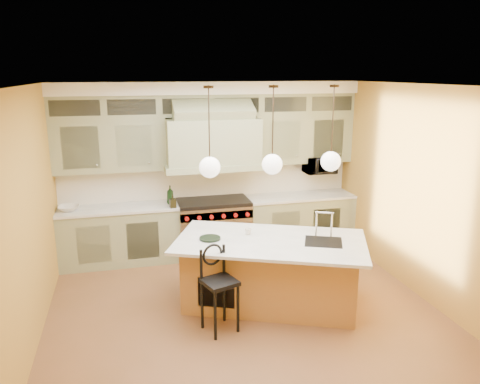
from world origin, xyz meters
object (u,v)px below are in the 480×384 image
object	(u,v)px
range	(214,227)
kitchen_island	(271,271)
counter_stool	(218,284)
microwave	(320,165)

from	to	relation	value
range	kitchen_island	distance (m)	1.97
range	counter_stool	world-z (taller)	counter_stool
kitchen_island	microwave	bearing A→B (deg)	76.39
kitchen_island	counter_stool	world-z (taller)	kitchen_island
counter_stool	microwave	distance (m)	3.56
range	kitchen_island	size ratio (longest dim) A/B	0.43
range	counter_stool	size ratio (longest dim) A/B	1.13
microwave	counter_stool	bearing A→B (deg)	-133.06
range	kitchen_island	world-z (taller)	kitchen_island
kitchen_island	counter_stool	bearing A→B (deg)	-125.58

